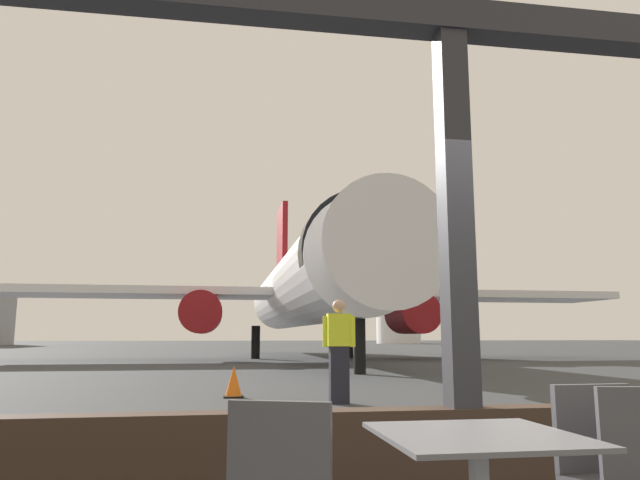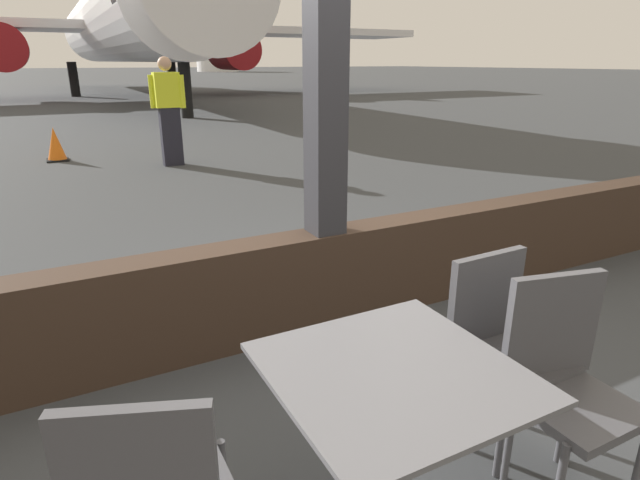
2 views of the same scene
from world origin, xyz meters
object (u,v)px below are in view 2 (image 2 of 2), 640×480
Objects in this scene: dining_table at (390,449)px; fuel_storage_tank at (217,56)px; cafe_chair_aisle_left at (500,337)px; airplane at (123,21)px; ground_crew_worker at (169,110)px; traffic_cone at (55,145)px; cafe_chair_window_left at (563,373)px.

fuel_storage_tank reaches higher than dining_table.
airplane is at bearing 84.87° from cafe_chair_aisle_left.
ground_crew_worker is 2.28m from traffic_cone.
dining_table is 0.84× the size of cafe_chair_window_left.
traffic_cone is at bearing 99.69° from cafe_chair_aisle_left.
fuel_storage_tank reaches higher than cafe_chair_aisle_left.
cafe_chair_window_left is at bearing -80.50° from traffic_cone.
airplane reaches higher than fuel_storage_tank.
traffic_cone is at bearing 94.90° from dining_table.
fuel_storage_tank is at bearing 73.85° from cafe_chair_window_left.
cafe_chair_aisle_left is at bearing -106.21° from fuel_storage_tank.
ground_crew_worker reaches higher than cafe_chair_aisle_left.
cafe_chair_window_left is 91.09m from fuel_storage_tank.
cafe_chair_window_left is 26.77m from airplane.
ground_crew_worker is at bearing -107.50° from fuel_storage_tank.
ground_crew_worker reaches higher than dining_table.
cafe_chair_aisle_left reaches higher than traffic_cone.
cafe_chair_window_left is at bearing -5.39° from dining_table.
ground_crew_worker is 2.99× the size of traffic_cone.
fuel_storage_tank is at bearing 73.79° from cafe_chair_aisle_left.
airplane is at bearing 83.35° from dining_table.
fuel_storage_tank reaches higher than traffic_cone.
cafe_chair_window_left is 0.03× the size of airplane.
fuel_storage_tank is at bearing 69.33° from airplane.
airplane is 18.16× the size of ground_crew_worker.
ground_crew_worker reaches higher than cafe_chair_window_left.
ground_crew_worker reaches higher than traffic_cone.
cafe_chair_aisle_left is at bearing -91.71° from ground_crew_worker.
ground_crew_worker is (0.20, 7.78, 0.37)m from cafe_chair_window_left.
airplane is 4.61× the size of fuel_storage_tank.
fuel_storage_tank is at bearing 73.39° from dining_table.
airplane is at bearing 83.52° from ground_crew_worker.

